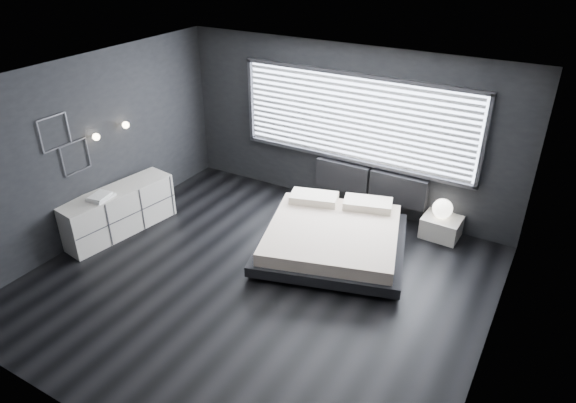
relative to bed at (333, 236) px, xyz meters
The scene contains 12 objects.
room 1.79m from the bed, 113.60° to the right, with size 6.04×6.00×2.80m.
window 2.00m from the bed, 103.68° to the left, with size 4.14×0.09×1.52m.
headboard 1.42m from the bed, 89.53° to the left, with size 1.96×0.16×0.52m.
sconce_near 3.88m from the bed, 160.60° to the right, with size 0.18×0.11×0.11m.
sconce_far 3.74m from the bed, 169.95° to the right, with size 0.18×0.11×0.11m.
wall_art_upper 4.27m from the bed, 152.84° to the right, with size 0.01×0.48×0.48m.
wall_art_lower 4.01m from the bed, 156.15° to the right, with size 0.01×0.48×0.48m.
bed is the anchor object (origin of this frame).
nightstand 1.81m from the bed, 43.26° to the left, with size 0.58×0.48×0.34m, color silver.
orb_lamp 1.81m from the bed, 44.02° to the left, with size 0.31×0.31×0.31m, color white.
dresser 3.45m from the bed, 159.61° to the right, with size 0.80×1.91×0.74m.
book_stack 3.58m from the bed, 154.83° to the right, with size 0.31×0.39×0.07m.
Camera 1 is at (3.26, -4.77, 4.43)m, focal length 32.00 mm.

